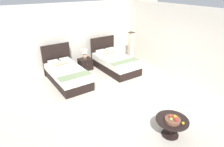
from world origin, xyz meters
TOP-DOWN VIEW (x-y plane):
  - ground_plane at (0.00, 0.00)m, footprint 9.28×10.37m
  - wall_back at (0.00, 3.38)m, footprint 9.28×0.12m
  - wall_side_right at (2.84, 0.40)m, footprint 0.12×5.97m
  - bed_near_window at (-1.09, 2.02)m, footprint 1.19×2.20m
  - bed_near_corner at (1.09, 2.02)m, footprint 1.25×2.19m
  - nightstand at (0.02, 2.74)m, footprint 0.56×0.45m
  - table_lamp at (0.02, 2.76)m, footprint 0.27×0.27m
  - coffee_table at (-0.01, -2.08)m, footprint 0.79×0.79m
  - fruit_bowl at (-0.07, -2.14)m, footprint 0.37×0.37m
  - loose_apple at (0.06, -2.34)m, footprint 0.07×0.07m
  - floor_lamp_corner at (2.33, 2.52)m, footprint 0.25×0.25m

SIDE VIEW (x-z plane):
  - ground_plane at x=0.00m, z-range -0.02..0.00m
  - nightstand at x=0.02m, z-range 0.00..0.50m
  - bed_near_window at x=-1.09m, z-range -0.31..0.94m
  - bed_near_corner at x=1.09m, z-range -0.29..0.96m
  - coffee_table at x=-0.01m, z-range 0.11..0.58m
  - loose_apple at x=0.06m, z-range 0.47..0.54m
  - fruit_bowl at x=-0.07m, z-range 0.45..0.60m
  - floor_lamp_corner at x=2.33m, z-range 0.00..1.40m
  - table_lamp at x=0.02m, z-range 0.53..0.94m
  - wall_back at x=0.00m, z-range 0.00..2.75m
  - wall_side_right at x=2.84m, z-range 0.00..2.75m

